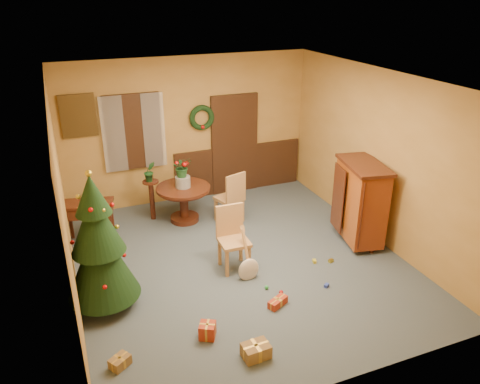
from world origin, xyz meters
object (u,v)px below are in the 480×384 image
christmas_tree (99,245)px  writing_desk (89,212)px  dining_table (184,197)px  chair_near (232,235)px  sideboard (360,200)px

christmas_tree → writing_desk: bearing=90.0°
dining_table → writing_desk: (-1.71, -0.16, 0.08)m
chair_near → sideboard: size_ratio=0.71×
chair_near → sideboard: 2.32m
dining_table → sideboard: bearing=-35.5°
christmas_tree → writing_desk: 1.96m
dining_table → chair_near: 1.83m
christmas_tree → chair_near: bearing=8.0°
writing_desk → chair_near: bearing=-39.5°
sideboard → chair_near: bearing=179.0°
writing_desk → sideboard: size_ratio=0.64×
writing_desk → sideboard: (4.30, -1.68, 0.21)m
dining_table → christmas_tree: bearing=-129.4°
christmas_tree → sideboard: bearing=3.2°
christmas_tree → dining_table: bearing=50.6°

